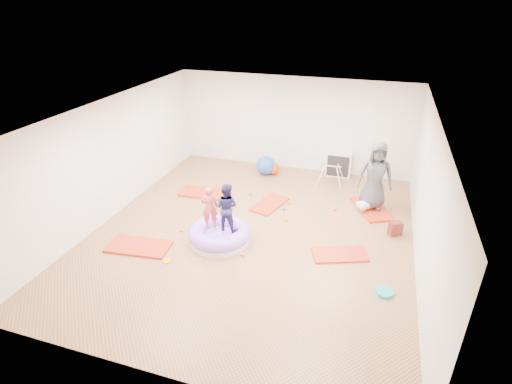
% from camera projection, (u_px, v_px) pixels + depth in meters
% --- Properties ---
extents(room, '(7.01, 8.01, 2.81)m').
position_uv_depth(room, '(252.00, 177.00, 8.48)').
color(room, '#9A7651').
rests_on(room, ground).
extents(gym_mat_front_left, '(1.40, 0.81, 0.06)m').
position_uv_depth(gym_mat_front_left, '(139.00, 246.00, 8.57)').
color(gym_mat_front_left, '#C53E1B').
rests_on(gym_mat_front_left, ground).
extents(gym_mat_mid_left, '(1.34, 0.75, 0.05)m').
position_uv_depth(gym_mat_mid_left, '(204.00, 193.00, 10.87)').
color(gym_mat_mid_left, '#C53E1B').
rests_on(gym_mat_mid_left, ground).
extents(gym_mat_center_back, '(0.85, 1.23, 0.05)m').
position_uv_depth(gym_mat_center_back, '(269.00, 204.00, 10.29)').
color(gym_mat_center_back, '#C53E1B').
rests_on(gym_mat_center_back, ground).
extents(gym_mat_right, '(1.25, 0.92, 0.05)m').
position_uv_depth(gym_mat_right, '(339.00, 254.00, 8.32)').
color(gym_mat_right, '#C53E1B').
rests_on(gym_mat_right, ground).
extents(gym_mat_rear_right, '(1.17, 1.47, 0.05)m').
position_uv_depth(gym_mat_rear_right, '(372.00, 208.00, 10.08)').
color(gym_mat_rear_right, '#C53E1B').
rests_on(gym_mat_rear_right, ground).
extents(inflatable_cushion, '(1.35, 1.35, 0.42)m').
position_uv_depth(inflatable_cushion, '(220.00, 235.00, 8.73)').
color(inflatable_cushion, white).
rests_on(inflatable_cushion, ground).
extents(child_pink, '(0.42, 0.35, 0.97)m').
position_uv_depth(child_pink, '(209.00, 205.00, 8.46)').
color(child_pink, '#DB4247').
rests_on(child_pink, inflatable_cushion).
extents(child_navy, '(0.55, 0.44, 1.08)m').
position_uv_depth(child_navy, '(226.00, 205.00, 8.36)').
color(child_navy, '#242051').
rests_on(child_navy, inflatable_cushion).
extents(adult_caregiver, '(0.89, 0.62, 1.71)m').
position_uv_depth(adult_caregiver, '(375.00, 176.00, 9.73)').
color(adult_caregiver, '#3E3F46').
rests_on(adult_caregiver, gym_mat_rear_right).
extents(infant, '(0.38, 0.39, 0.23)m').
position_uv_depth(infant, '(363.00, 206.00, 9.92)').
color(infant, '#9BC3E8').
rests_on(infant, gym_mat_rear_right).
extents(ball_pit_balls, '(4.18, 2.77, 0.07)m').
position_uv_depth(ball_pit_balls, '(281.00, 215.00, 9.75)').
color(ball_pit_balls, red).
rests_on(ball_pit_balls, ground).
extents(exercise_ball_blue, '(0.57, 0.57, 0.57)m').
position_uv_depth(exercise_ball_blue, '(266.00, 165.00, 11.91)').
color(exercise_ball_blue, '#264EA1').
rests_on(exercise_ball_blue, ground).
extents(exercise_ball_orange, '(0.36, 0.36, 0.36)m').
position_uv_depth(exercise_ball_orange, '(274.00, 169.00, 11.95)').
color(exercise_ball_orange, '#DB3500').
rests_on(exercise_ball_orange, ground).
extents(infant_play_gym, '(0.72, 0.68, 0.55)m').
position_uv_depth(infant_play_gym, '(331.00, 172.00, 11.30)').
color(infant_play_gym, silver).
rests_on(infant_play_gym, ground).
extents(cube_shelf, '(0.74, 0.36, 0.74)m').
position_uv_depth(cube_shelf, '(339.00, 164.00, 11.78)').
color(cube_shelf, silver).
rests_on(cube_shelf, ground).
extents(balance_disc, '(0.32, 0.32, 0.07)m').
position_uv_depth(balance_disc, '(384.00, 292.00, 7.25)').
color(balance_disc, teal).
rests_on(balance_disc, ground).
extents(backpack, '(0.33, 0.30, 0.33)m').
position_uv_depth(backpack, '(395.00, 229.00, 8.96)').
color(backpack, '#A72D1E').
rests_on(backpack, ground).
extents(yellow_toy, '(0.18, 0.18, 0.03)m').
position_uv_depth(yellow_toy, '(167.00, 261.00, 8.13)').
color(yellow_toy, '#FAA700').
rests_on(yellow_toy, ground).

